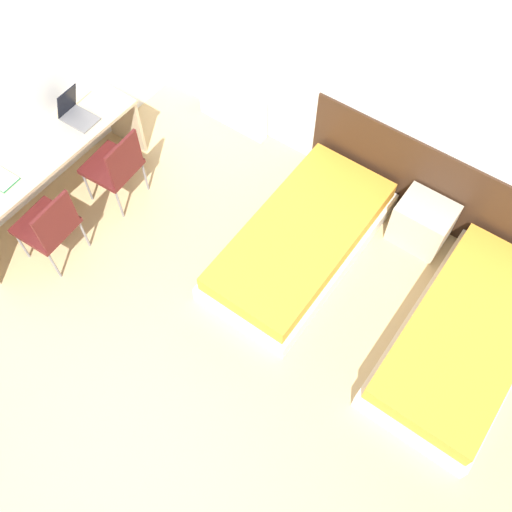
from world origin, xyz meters
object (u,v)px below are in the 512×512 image
(chair_near_notebook, at_px, (49,225))
(bed_near_door, at_px, (465,338))
(chair_near_laptop, at_px, (116,165))
(nightstand, at_px, (422,223))
(laptop, at_px, (75,113))
(bed_near_window, at_px, (301,241))

(chair_near_notebook, bearing_deg, bed_near_door, 17.97)
(chair_near_laptop, height_order, chair_near_notebook, same)
(nightstand, distance_m, chair_near_notebook, 3.47)
(chair_near_notebook, bearing_deg, laptop, 115.25)
(laptop, bearing_deg, nightstand, 18.86)
(chair_near_laptop, xyz_separation_m, chair_near_notebook, (0.00, -0.87, 0.00))
(bed_near_window, xyz_separation_m, chair_near_laptop, (-1.83, -0.51, 0.32))
(bed_near_window, bearing_deg, chair_near_notebook, -143.16)
(laptop, bearing_deg, bed_near_door, 3.71)
(chair_near_notebook, bearing_deg, chair_near_laptop, 86.69)
(bed_near_door, xyz_separation_m, chair_near_laptop, (-3.52, -0.51, 0.32))
(nightstand, relative_size, chair_near_laptop, 0.58)
(nightstand, distance_m, chair_near_laptop, 3.00)
(chair_near_laptop, bearing_deg, bed_near_window, 11.52)
(laptop, bearing_deg, bed_near_window, 7.84)
(bed_near_window, bearing_deg, bed_near_door, 0.00)
(bed_near_window, relative_size, chair_near_notebook, 2.30)
(bed_near_window, xyz_separation_m, bed_near_door, (1.69, 0.00, 0.00))
(nightstand, bearing_deg, chair_near_laptop, -153.76)
(nightstand, relative_size, laptop, 1.49)
(bed_near_door, bearing_deg, bed_near_window, 180.00)
(nightstand, bearing_deg, chair_near_notebook, -140.76)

